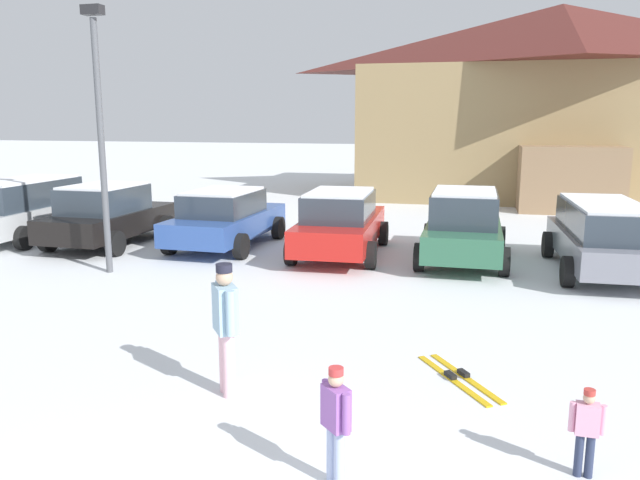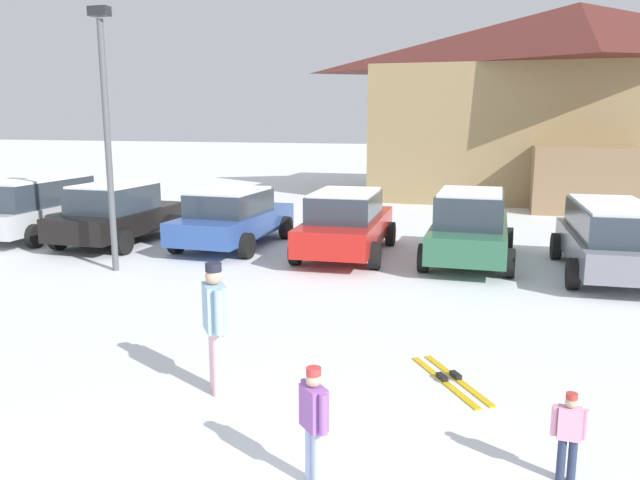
# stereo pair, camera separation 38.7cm
# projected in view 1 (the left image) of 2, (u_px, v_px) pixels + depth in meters

# --- Properties ---
(ski_lodge) EXTENTS (17.13, 11.69, 8.20)m
(ski_lodge) POSITION_uv_depth(u_px,v_px,m) (557.00, 101.00, 27.30)
(ski_lodge) COLOR #987F53
(ski_lodge) RESTS_ON ground
(parked_silver_wagon) EXTENTS (2.34, 4.58, 1.71)m
(parked_silver_wagon) POSITION_uv_depth(u_px,v_px,m) (24.00, 207.00, 17.65)
(parked_silver_wagon) COLOR #BCBFC1
(parked_silver_wagon) RESTS_ON ground
(parked_black_sedan) EXTENTS (2.20, 4.15, 1.66)m
(parked_black_sedan) POSITION_uv_depth(u_px,v_px,m) (108.00, 214.00, 16.83)
(parked_black_sedan) COLOR black
(parked_black_sedan) RESTS_ON ground
(parked_blue_hatchback) EXTENTS (2.21, 4.42, 1.55)m
(parked_blue_hatchback) POSITION_uv_depth(u_px,v_px,m) (226.00, 217.00, 16.58)
(parked_blue_hatchback) COLOR #2F5099
(parked_blue_hatchback) RESTS_ON ground
(parked_red_sedan) EXTENTS (2.29, 4.63, 1.64)m
(parked_red_sedan) POSITION_uv_depth(u_px,v_px,m) (340.00, 222.00, 15.58)
(parked_red_sedan) COLOR red
(parked_red_sedan) RESTS_ON ground
(parked_green_coupe) EXTENTS (2.12, 4.44, 1.73)m
(parked_green_coupe) POSITION_uv_depth(u_px,v_px,m) (464.00, 226.00, 14.91)
(parked_green_coupe) COLOR #2E6447
(parked_green_coupe) RESTS_ON ground
(parked_grey_wagon) EXTENTS (2.24, 4.67, 1.60)m
(parked_grey_wagon) POSITION_uv_depth(u_px,v_px,m) (603.00, 235.00, 13.71)
(parked_grey_wagon) COLOR slate
(parked_grey_wagon) RESTS_ON ground
(skier_child_in_purple_jacket) EXTENTS (0.33, 0.33, 1.16)m
(skier_child_in_purple_jacket) POSITION_uv_depth(u_px,v_px,m) (336.00, 419.00, 5.74)
(skier_child_in_purple_jacket) COLOR #9DADD5
(skier_child_in_purple_jacket) RESTS_ON ground
(skier_adult_in_blue_parka) EXTENTS (0.43, 0.52, 1.67)m
(skier_adult_in_blue_parka) POSITION_uv_depth(u_px,v_px,m) (226.00, 322.00, 7.61)
(skier_adult_in_blue_parka) COLOR beige
(skier_adult_in_blue_parka) RESTS_ON ground
(skier_child_in_pink_snowsuit) EXTENTS (0.33, 0.13, 0.89)m
(skier_child_in_pink_snowsuit) POSITION_uv_depth(u_px,v_px,m) (587.00, 428.00, 5.90)
(skier_child_in_pink_snowsuit) COLOR #2B3450
(skier_child_in_pink_snowsuit) RESTS_ON ground
(pair_of_skis) EXTENTS (1.19, 1.55, 0.08)m
(pair_of_skis) POSITION_uv_depth(u_px,v_px,m) (458.00, 377.00, 8.23)
(pair_of_skis) COLOR gold
(pair_of_skis) RESTS_ON ground
(lamp_post) EXTENTS (0.44, 0.24, 5.69)m
(lamp_post) POSITION_uv_depth(u_px,v_px,m) (100.00, 127.00, 13.35)
(lamp_post) COLOR #515459
(lamp_post) RESTS_ON ground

